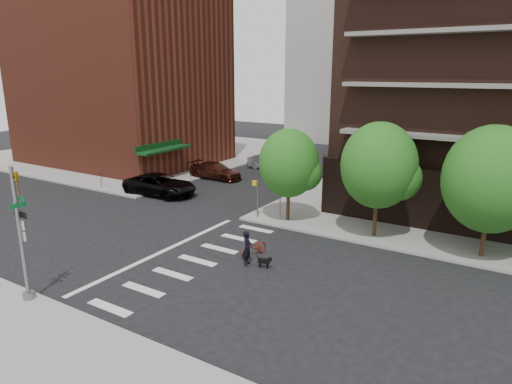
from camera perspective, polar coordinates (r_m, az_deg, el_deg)
The scene contains 17 objects.
ground at distance 27.05m, azimuth -12.30°, elevation -7.04°, with size 120.00×120.00×0.00m, color black.
sidewalk_nw at distance 59.92m, azimuth -13.64°, elevation 5.00°, with size 31.00×33.00×0.15m, color gray.
crosswalk at distance 25.65m, azimuth -8.71°, elevation -8.10°, with size 3.85×13.00×0.01m.
midrise_nw at distance 53.51m, azimuth -16.68°, elevation 14.51°, with size 21.40×15.50×20.00m.
tree_a at distance 30.26m, azimuth 4.12°, elevation 3.60°, with size 4.00×4.00×5.90m.
tree_b at distance 27.93m, azimuth 15.10°, elevation 3.22°, with size 4.50×4.50×6.65m.
tree_c at distance 26.90m, azimuth 27.35°, elevation 1.40°, with size 5.00×5.00×6.80m.
traffic_signal at distance 22.19m, azimuth -27.18°, elevation -5.90°, with size 0.90×0.75×6.00m.
pedestrian_signal at distance 31.07m, azimuth 0.80°, elevation -0.21°, with size 2.18×0.67×2.60m.
fire_hydrant at distance 39.29m, azimuth -15.51°, elevation 0.51°, with size 0.24×0.24×0.73m.
parking_meter at distance 41.79m, azimuth -18.82°, elevation 1.67°, with size 0.10×0.08×1.32m.
parked_car_black at distance 38.41m, azimuth -11.90°, elevation 0.90°, with size 6.26×2.89×1.74m, color black.
parked_car_maroon at distance 43.53m, azimuth -5.08°, elevation 2.66°, with size 5.29×2.15×1.54m, color #3E1910.
parked_car_silver at distance 47.60m, azimuth 1.96°, elevation 3.84°, with size 5.01×1.75×1.65m, color #9EA0A6.
scooter at distance 25.43m, azimuth -0.24°, elevation -6.95°, with size 0.64×1.85×0.97m, color maroon.
dog_walker at distance 24.14m, azimuth -1.11°, elevation -7.01°, with size 0.45×0.69×1.89m, color black.
dog at distance 23.96m, azimuth 1.07°, elevation -8.62°, with size 0.75×0.32×0.62m.
Camera 1 is at (17.81, -17.76, 9.95)m, focal length 32.00 mm.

